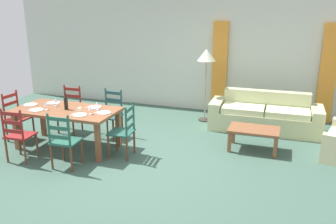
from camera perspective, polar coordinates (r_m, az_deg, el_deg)
ground_plane at (r=6.43m, az=-4.99°, el=-7.18°), size 9.60×9.60×0.02m
wall_far at (r=9.06m, az=3.37°, el=8.97°), size 9.60×0.16×2.70m
curtain_panel_left at (r=8.78m, az=8.16°, el=6.92°), size 0.35×0.08×2.20m
curtain_panel_right at (r=8.66m, az=23.98°, el=5.47°), size 0.35×0.08×2.20m
dining_table at (r=6.84m, az=-15.79°, el=-0.24°), size 1.90×0.96×0.75m
dining_chair_near_left at (r=6.58m, az=-22.64°, el=-3.34°), size 0.45×0.43×0.96m
dining_chair_near_right at (r=6.06m, az=-16.16°, el=-4.38°), size 0.44×0.42×0.96m
dining_chair_far_left at (r=7.77m, az=-15.21°, el=0.43°), size 0.43×0.41×0.96m
dining_chair_far_right at (r=7.29m, az=-9.02°, el=-0.27°), size 0.45×0.43×0.96m
dining_chair_head_west at (r=7.63m, az=-22.85°, el=-0.64°), size 0.42×0.44×0.96m
dining_chair_head_east at (r=6.30m, az=-6.99°, el=-2.98°), size 0.43×0.45×0.96m
dinner_plate_near_left at (r=6.89m, az=-20.10°, el=0.30°), size 0.24×0.24×0.02m
fork_near_left at (r=6.99m, az=-21.06°, el=0.37°), size 0.03×0.17×0.01m
dinner_plate_near_right at (r=6.37m, az=-13.78°, el=-0.45°), size 0.24×0.24×0.02m
fork_near_right at (r=6.46m, az=-14.90°, el=-0.37°), size 0.02×0.17×0.01m
dinner_plate_far_left at (r=7.27m, az=-17.67°, el=1.38°), size 0.24×0.24×0.02m
fork_far_left at (r=7.36m, az=-18.60°, el=1.43°), size 0.02×0.17×0.01m
dinner_plate_far_right at (r=6.78m, az=-11.53°, el=0.75°), size 0.24×0.24×0.02m
fork_far_right at (r=6.86m, az=-12.61°, el=0.81°), size 0.02×0.17×0.01m
dinner_plate_head_west at (r=7.28m, az=-20.91°, el=1.08°), size 0.24×0.24×0.02m
fork_head_west at (r=7.38m, az=-21.80°, el=1.14°), size 0.03×0.17×0.01m
dinner_plate_head_east at (r=6.41m, az=-10.10°, el=-0.11°), size 0.24×0.24×0.02m
fork_head_east at (r=6.49m, az=-11.26°, el=-0.04°), size 0.02×0.17×0.01m
wine_bottle at (r=6.76m, az=-15.87°, el=1.35°), size 0.07×0.07×0.32m
wine_glass_near_left at (r=6.86m, az=-18.80°, el=1.23°), size 0.06×0.06×0.16m
wine_glass_near_right at (r=6.38m, az=-12.23°, el=0.62°), size 0.06×0.06×0.16m
wine_glass_far_left at (r=7.06m, az=-17.41°, el=1.81°), size 0.06×0.06×0.16m
wine_glass_far_right at (r=6.59m, az=-11.20°, el=1.23°), size 0.06×0.06×0.16m
coffee_cup_primary at (r=6.54m, az=-13.84°, el=0.33°), size 0.07×0.07×0.09m
couch at (r=7.91m, az=15.09°, el=-0.68°), size 2.30×0.85×0.80m
coffee_table at (r=6.75m, az=13.47°, el=-3.08°), size 0.90×0.56×0.42m
standing_lamp at (r=8.03m, az=6.11°, el=8.28°), size 0.40×0.40×1.64m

